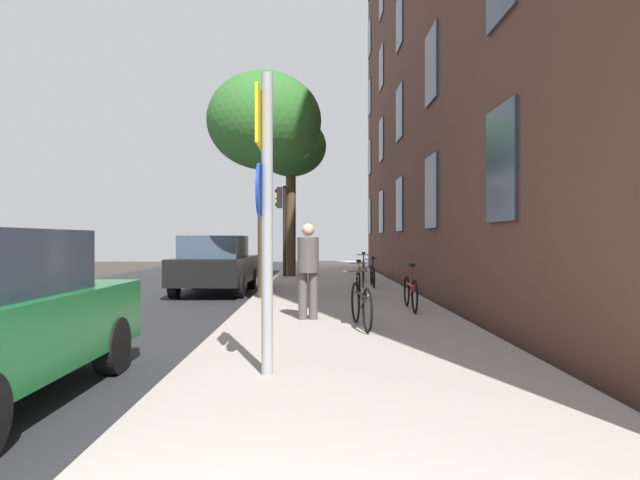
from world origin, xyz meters
TOP-DOWN VIEW (x-y plane):
  - ground_plane at (-2.40, 15.00)m, footprint 41.80×41.80m
  - road_asphalt at (-4.50, 15.00)m, footprint 7.00×38.00m
  - sidewalk at (1.10, 15.00)m, footprint 4.20×38.00m
  - building_facade at (3.69, 14.50)m, footprint 0.56×27.00m
  - sign_post at (0.02, 4.35)m, footprint 0.16×0.60m
  - traffic_light at (-0.71, 19.37)m, footprint 0.43×0.24m
  - tree_near at (-0.67, 11.78)m, footprint 2.75×2.75m
  - tree_far at (-0.38, 19.66)m, footprint 2.74×2.74m
  - bicycle_0 at (1.29, 7.37)m, footprint 0.42×1.69m
  - bicycle_1 at (2.47, 9.53)m, footprint 0.42×1.70m
  - bicycle_2 at (1.63, 12.14)m, footprint 0.42×1.65m
  - bicycle_3 at (2.27, 14.83)m, footprint 0.42×1.57m
  - bicycle_4 at (2.18, 16.86)m, footprint 0.42×1.73m
  - pedestrian_0 at (0.43, 8.25)m, footprint 0.53×0.53m
  - car_1 at (-2.24, 13.97)m, footprint 1.92×4.14m

SIDE VIEW (x-z plane):
  - ground_plane at x=-2.40m, z-range 0.00..0.00m
  - road_asphalt at x=-4.50m, z-range 0.00..0.01m
  - sidewalk at x=1.10m, z-range 0.00..0.12m
  - bicycle_3 at x=2.27m, z-range 0.02..0.92m
  - bicycle_2 at x=1.63m, z-range 0.02..0.93m
  - bicycle_1 at x=2.47m, z-range 0.02..0.95m
  - bicycle_0 at x=1.29m, z-range 0.01..0.99m
  - bicycle_4 at x=2.18m, z-range 0.01..1.00m
  - car_1 at x=-2.24m, z-range 0.03..1.65m
  - pedestrian_0 at x=0.43m, z-range 0.24..1.94m
  - sign_post at x=0.02m, z-range 0.35..3.51m
  - traffic_light at x=-0.71m, z-range 0.76..4.21m
  - tree_near at x=-0.67m, z-range 1.62..7.06m
  - tree_far at x=-0.38m, z-range 1.94..8.11m
  - building_facade at x=3.69m, z-range 0.01..16.51m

